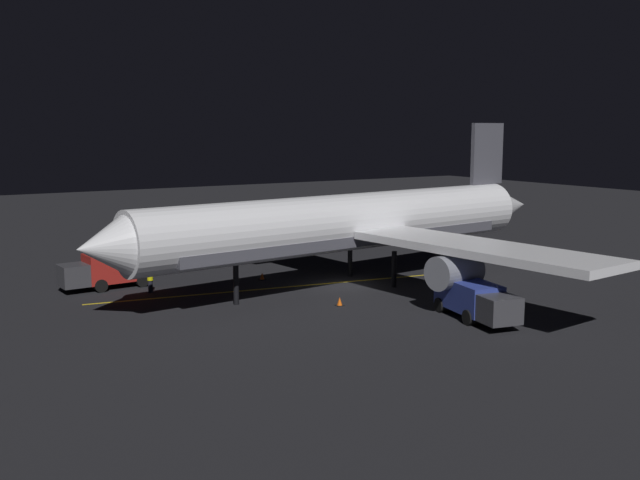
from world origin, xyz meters
TOP-DOWN VIEW (x-y plane):
  - ground_plane at (0.00, 0.00)m, footprint 180.00×180.00m
  - apron_guide_stripe at (1.94, 4.00)m, footprint 4.62×26.76m
  - airliner at (0.07, -0.62)m, footprint 39.83×39.84m
  - baggage_truck at (8.21, 14.48)m, footprint 2.59×6.22m
  - catering_truck at (-11.80, -1.39)m, footprint 6.70×3.32m
  - ground_crew_worker at (5.30, 12.44)m, footprint 0.40×0.40m
  - traffic_cone_near_left at (5.12, 3.91)m, footprint 0.50×0.50m
  - traffic_cone_near_right at (-4.74, 3.46)m, footprint 0.50×0.50m

SIDE VIEW (x-z plane):
  - ground_plane at x=0.00m, z-range -0.20..0.00m
  - apron_guide_stripe at x=1.94m, z-range 0.00..0.01m
  - traffic_cone_near_left at x=5.12m, z-range -0.03..0.52m
  - traffic_cone_near_right at x=-4.74m, z-range -0.03..0.52m
  - ground_crew_worker at x=5.30m, z-range 0.02..1.76m
  - catering_truck at x=-11.80m, z-range 0.07..2.27m
  - baggage_truck at x=8.21m, z-range 0.03..2.52m
  - airliner at x=0.07m, z-range -1.41..10.18m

